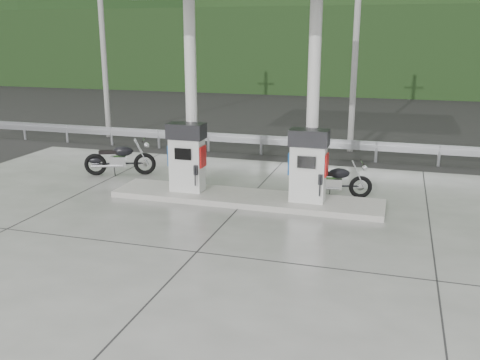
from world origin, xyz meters
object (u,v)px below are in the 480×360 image
(gas_pump_left, at_px, (187,157))
(motorcycle_left, at_px, (120,159))
(gas_pump_right, at_px, (308,166))
(motorcycle_right, at_px, (335,182))

(gas_pump_left, distance_m, motorcycle_left, 3.23)
(gas_pump_right, xyz_separation_m, motorcycle_right, (0.57, 0.99, -0.62))
(gas_pump_right, relative_size, motorcycle_right, 1.00)
(gas_pump_right, distance_m, motorcycle_right, 1.30)
(gas_pump_right, bearing_deg, gas_pump_left, 180.00)
(motorcycle_right, bearing_deg, gas_pump_right, -132.29)
(gas_pump_left, xyz_separation_m, motorcycle_right, (3.77, 0.99, -0.62))
(motorcycle_left, bearing_deg, gas_pump_right, -34.21)
(motorcycle_right, bearing_deg, motorcycle_left, 163.36)
(gas_pump_left, height_order, motorcycle_right, gas_pump_left)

